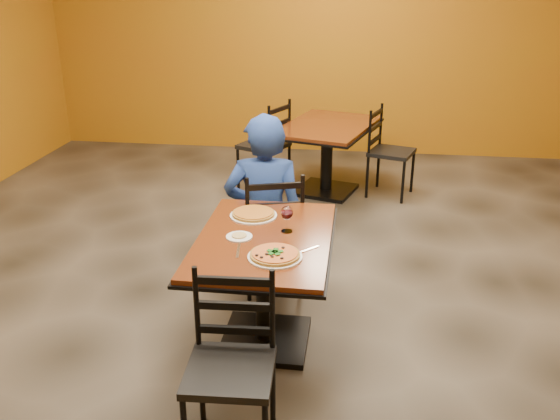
# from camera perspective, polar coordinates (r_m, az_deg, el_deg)

# --- Properties ---
(floor) EXTENTS (7.00, 8.00, 0.01)m
(floor) POSITION_cam_1_polar(r_m,az_deg,el_deg) (4.41, -0.38, -8.78)
(floor) COLOR black
(floor) RESTS_ON ground
(wall_back) EXTENTS (7.00, 0.01, 3.00)m
(wall_back) POSITION_cam_1_polar(r_m,az_deg,el_deg) (7.81, 3.87, 16.38)
(wall_back) COLOR #A35D12
(wall_back) RESTS_ON ground
(table_main) EXTENTS (0.83, 1.23, 0.75)m
(table_main) POSITION_cam_1_polar(r_m,az_deg,el_deg) (3.71, -1.48, -5.30)
(table_main) COLOR #5F220F
(table_main) RESTS_ON floor
(table_second) EXTENTS (1.20, 1.48, 0.75)m
(table_second) POSITION_cam_1_polar(r_m,az_deg,el_deg) (6.38, 4.51, 6.48)
(table_second) COLOR #5F220F
(table_second) RESTS_ON floor
(chair_main_near) EXTENTS (0.44, 0.44, 0.92)m
(chair_main_near) POSITION_cam_1_polar(r_m,az_deg,el_deg) (2.98, -4.82, -15.17)
(chair_main_near) COLOR black
(chair_main_near) RESTS_ON floor
(chair_main_far) EXTENTS (0.54, 0.54, 0.95)m
(chair_main_far) POSITION_cam_1_polar(r_m,az_deg,el_deg) (4.42, -0.86, -1.81)
(chair_main_far) COLOR black
(chair_main_far) RESTS_ON floor
(chair_second_left) EXTENTS (0.59, 0.59, 0.99)m
(chair_second_left) POSITION_cam_1_polar(r_m,az_deg,el_deg) (6.46, -1.57, 6.15)
(chair_second_left) COLOR black
(chair_second_left) RESTS_ON floor
(chair_second_right) EXTENTS (0.53, 0.53, 0.94)m
(chair_second_right) POSITION_cam_1_polar(r_m,az_deg,el_deg) (6.40, 10.61, 5.39)
(chair_second_right) COLOR black
(chair_second_right) RESTS_ON floor
(diner) EXTENTS (0.67, 0.48, 1.28)m
(diner) POSITION_cam_1_polar(r_m,az_deg,el_deg) (4.61, -1.50, 1.46)
(diner) COLOR navy
(diner) RESTS_ON floor
(plate_main) EXTENTS (0.31, 0.31, 0.01)m
(plate_main) POSITION_cam_1_polar(r_m,az_deg,el_deg) (3.37, -0.49, -4.48)
(plate_main) COLOR white
(plate_main) RESTS_ON table_main
(pizza_main) EXTENTS (0.28, 0.28, 0.02)m
(pizza_main) POSITION_cam_1_polar(r_m,az_deg,el_deg) (3.36, -0.49, -4.24)
(pizza_main) COLOR maroon
(pizza_main) RESTS_ON plate_main
(plate_far) EXTENTS (0.31, 0.31, 0.01)m
(plate_far) POSITION_cam_1_polar(r_m,az_deg,el_deg) (3.93, -2.55, -0.52)
(plate_far) COLOR white
(plate_far) RESTS_ON table_main
(pizza_far) EXTENTS (0.28, 0.28, 0.02)m
(pizza_far) POSITION_cam_1_polar(r_m,az_deg,el_deg) (3.92, -2.55, -0.30)
(pizza_far) COLOR #C48325
(pizza_far) RESTS_ON plate_far
(side_plate) EXTENTS (0.16, 0.16, 0.01)m
(side_plate) POSITION_cam_1_polar(r_m,az_deg,el_deg) (3.62, -3.91, -2.57)
(side_plate) COLOR white
(side_plate) RESTS_ON table_main
(dip) EXTENTS (0.09, 0.09, 0.01)m
(dip) POSITION_cam_1_polar(r_m,az_deg,el_deg) (3.62, -3.92, -2.44)
(dip) COLOR tan
(dip) RESTS_ON side_plate
(wine_glass) EXTENTS (0.08, 0.08, 0.18)m
(wine_glass) POSITION_cam_1_polar(r_m,az_deg,el_deg) (3.66, 0.66, -0.76)
(wine_glass) COLOR white
(wine_glass) RESTS_ON table_main
(fork) EXTENTS (0.04, 0.19, 0.00)m
(fork) POSITION_cam_1_polar(r_m,az_deg,el_deg) (3.46, -4.01, -3.87)
(fork) COLOR silver
(fork) RESTS_ON table_main
(knife) EXTENTS (0.16, 0.16, 0.00)m
(knife) POSITION_cam_1_polar(r_m,az_deg,el_deg) (3.45, 2.38, -3.90)
(knife) COLOR silver
(knife) RESTS_ON table_main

